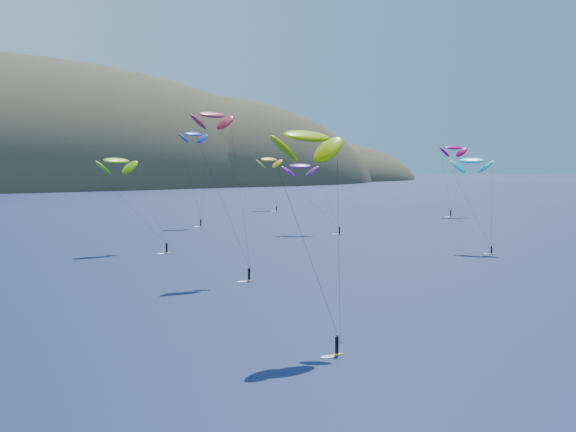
# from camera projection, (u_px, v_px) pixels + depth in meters

# --- Properties ---
(kitesurfer_2) EXTENTS (9.44, 11.21, 22.88)m
(kitesurfer_2) POSITION_uv_depth(u_px,v_px,m) (307.00, 137.00, 80.29)
(kitesurfer_2) COLOR yellow
(kitesurfer_2) RESTS_ON ground
(kitesurfer_3) EXTENTS (11.98, 13.24, 20.26)m
(kitesurfer_3) POSITION_uv_depth(u_px,v_px,m) (117.00, 161.00, 158.35)
(kitesurfer_3) COLOR yellow
(kitesurfer_3) RESTS_ON ground
(kitesurfer_4) EXTENTS (8.67, 7.98, 27.35)m
(kitesurfer_4) POSITION_uv_depth(u_px,v_px,m) (193.00, 134.00, 219.18)
(kitesurfer_4) COLOR yellow
(kitesurfer_4) RESTS_ON ground
(kitesurfer_5) EXTENTS (7.82, 12.67, 20.11)m
(kitesurfer_5) POSITION_uv_depth(u_px,v_px,m) (472.00, 161.00, 159.66)
(kitesurfer_5) COLOR yellow
(kitesurfer_5) RESTS_ON ground
(kitesurfer_6) EXTENTS (11.20, 13.14, 18.82)m
(kitesurfer_6) POSITION_uv_depth(u_px,v_px,m) (300.00, 166.00, 197.01)
(kitesurfer_6) COLOR yellow
(kitesurfer_6) RESTS_ON ground
(kitesurfer_8) EXTENTS (11.35, 8.14, 24.71)m
(kitesurfer_8) POSITION_uv_depth(u_px,v_px,m) (453.00, 148.00, 258.75)
(kitesurfer_8) COLOR yellow
(kitesurfer_8) RESTS_ON ground
(kitesurfer_9) EXTENTS (7.88, 10.58, 27.00)m
(kitesurfer_9) POSITION_uv_depth(u_px,v_px,m) (212.00, 115.00, 123.07)
(kitesurfer_9) COLOR yellow
(kitesurfer_9) RESTS_ON ground
(kitesurfer_11) EXTENTS (10.18, 12.89, 20.89)m
(kitesurfer_11) POSITION_uv_depth(u_px,v_px,m) (269.00, 160.00, 289.66)
(kitesurfer_11) COLOR yellow
(kitesurfer_11) RESTS_ON ground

